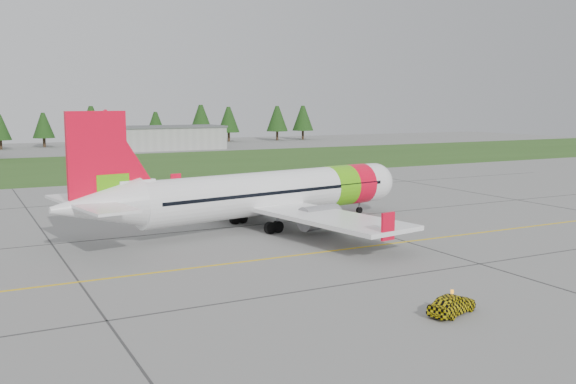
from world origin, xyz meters
TOP-DOWN VIEW (x-y plane):
  - ground at (0.00, 0.00)m, footprint 320.00×320.00m
  - aircraft at (2.76, 18.81)m, footprint 33.82×31.56m
  - follow_me_car at (1.09, -7.17)m, footprint 1.46×1.59m
  - grass_strip at (0.00, 82.00)m, footprint 320.00×50.00m
  - taxi_guideline at (0.00, 8.00)m, footprint 120.00×0.25m
  - hangar_east at (25.00, 118.00)m, footprint 24.00×12.00m
  - treeline at (0.00, 138.00)m, footprint 160.00×8.00m

SIDE VIEW (x-z plane):
  - ground at x=0.00m, z-range 0.00..0.00m
  - taxi_guideline at x=0.00m, z-range 0.00..0.02m
  - grass_strip at x=0.00m, z-range 0.00..0.03m
  - follow_me_car at x=1.09m, z-range 0.00..3.26m
  - hangar_east at x=25.00m, z-range 0.00..5.20m
  - aircraft at x=2.76m, z-range -2.18..8.12m
  - treeline at x=0.00m, z-range 0.00..10.00m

